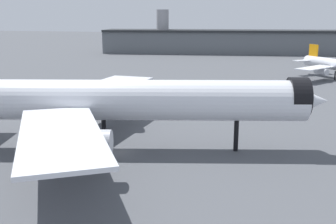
# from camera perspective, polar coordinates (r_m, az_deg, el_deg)

# --- Properties ---
(ground) EXTENTS (900.00, 900.00, 0.00)m
(ground) POSITION_cam_1_polar(r_m,az_deg,el_deg) (68.63, -6.87, -5.62)
(ground) COLOR #4C4F54
(airliner_near_gate) EXTENTS (68.62, 61.51, 19.17)m
(airliner_near_gate) POSITION_cam_1_polar(r_m,az_deg,el_deg) (67.85, -7.37, 1.54)
(airliner_near_gate) COLOR silver
(airliner_near_gate) RESTS_ON ground
(terminal_building) EXTENTS (230.88, 53.21, 25.09)m
(terminal_building) POSITION_cam_1_polar(r_m,az_deg,el_deg) (249.34, 17.90, 9.21)
(terminal_building) COLOR slate
(terminal_building) RESTS_ON ground
(service_truck_front) EXTENTS (5.88, 3.60, 3.00)m
(service_truck_front) POSITION_cam_1_polar(r_m,az_deg,el_deg) (104.90, -20.44, 1.17)
(service_truck_front) COLOR black
(service_truck_front) RESTS_ON ground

